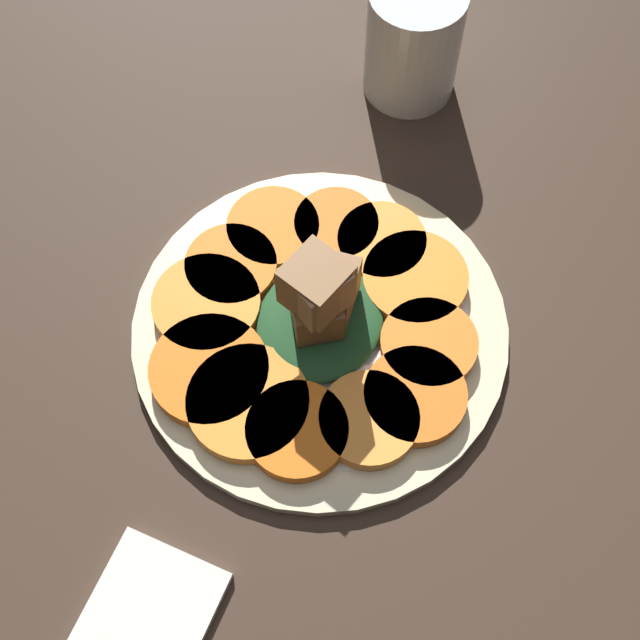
# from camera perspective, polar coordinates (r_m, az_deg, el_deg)

# --- Properties ---
(table_slab) EXTENTS (1.20, 1.20, 0.02)m
(table_slab) POSITION_cam_1_polar(r_m,az_deg,el_deg) (0.70, 0.00, -1.15)
(table_slab) COLOR #38281E
(table_slab) RESTS_ON ground
(plate) EXTENTS (0.29, 0.29, 0.01)m
(plate) POSITION_cam_1_polar(r_m,az_deg,el_deg) (0.68, 0.00, -0.60)
(plate) COLOR beige
(plate) RESTS_ON table_slab
(carrot_slice_0) EXTENTS (0.08, 0.08, 0.01)m
(carrot_slice_0) POSITION_cam_1_polar(r_m,az_deg,el_deg) (0.68, -7.28, 1.01)
(carrot_slice_0) COLOR orange
(carrot_slice_0) RESTS_ON plate
(carrot_slice_1) EXTENTS (0.09, 0.09, 0.01)m
(carrot_slice_1) POSITION_cam_1_polar(r_m,az_deg,el_deg) (0.66, -7.09, -3.24)
(carrot_slice_1) COLOR orange
(carrot_slice_1) RESTS_ON plate
(carrot_slice_2) EXTENTS (0.09, 0.09, 0.01)m
(carrot_slice_2) POSITION_cam_1_polar(r_m,az_deg,el_deg) (0.65, -4.63, -5.31)
(carrot_slice_2) COLOR orange
(carrot_slice_2) RESTS_ON plate
(carrot_slice_3) EXTENTS (0.07, 0.07, 0.01)m
(carrot_slice_3) POSITION_cam_1_polar(r_m,az_deg,el_deg) (0.64, -1.48, -7.11)
(carrot_slice_3) COLOR orange
(carrot_slice_3) RESTS_ON plate
(carrot_slice_4) EXTENTS (0.07, 0.07, 0.01)m
(carrot_slice_4) POSITION_cam_1_polar(r_m,az_deg,el_deg) (0.64, 3.15, -6.38)
(carrot_slice_4) COLOR #F99439
(carrot_slice_4) RESTS_ON plate
(carrot_slice_5) EXTENTS (0.08, 0.08, 0.01)m
(carrot_slice_5) POSITION_cam_1_polar(r_m,az_deg,el_deg) (0.65, 6.10, -4.87)
(carrot_slice_5) COLOR orange
(carrot_slice_5) RESTS_ON plate
(carrot_slice_6) EXTENTS (0.07, 0.07, 0.01)m
(carrot_slice_6) POSITION_cam_1_polar(r_m,az_deg,el_deg) (0.67, 6.97, -1.55)
(carrot_slice_6) COLOR orange
(carrot_slice_6) RESTS_ON plate
(carrot_slice_7) EXTENTS (0.08, 0.08, 0.01)m
(carrot_slice_7) POSITION_cam_1_polar(r_m,az_deg,el_deg) (0.69, 6.10, 2.61)
(carrot_slice_7) COLOR orange
(carrot_slice_7) RESTS_ON plate
(carrot_slice_8) EXTENTS (0.07, 0.07, 0.01)m
(carrot_slice_8) POSITION_cam_1_polar(r_m,az_deg,el_deg) (0.71, 3.96, 4.97)
(carrot_slice_8) COLOR orange
(carrot_slice_8) RESTS_ON plate
(carrot_slice_9) EXTENTS (0.07, 0.07, 0.01)m
(carrot_slice_9) POSITION_cam_1_polar(r_m,az_deg,el_deg) (0.71, 1.04, 6.03)
(carrot_slice_9) COLOR orange
(carrot_slice_9) RESTS_ON plate
(carrot_slice_10) EXTENTS (0.07, 0.07, 0.01)m
(carrot_slice_10) POSITION_cam_1_polar(r_m,az_deg,el_deg) (0.71, -3.02, 5.87)
(carrot_slice_10) COLOR orange
(carrot_slice_10) RESTS_ON plate
(carrot_slice_11) EXTENTS (0.07, 0.07, 0.01)m
(carrot_slice_11) POSITION_cam_1_polar(r_m,az_deg,el_deg) (0.70, -5.70, 3.42)
(carrot_slice_11) COLOR orange
(carrot_slice_11) RESTS_ON plate
(center_pile) EXTENTS (0.10, 0.09, 0.10)m
(center_pile) POSITION_cam_1_polar(r_m,az_deg,el_deg) (0.64, -0.11, 1.06)
(center_pile) COLOR #1E4723
(center_pile) RESTS_ON plate
(fork) EXTENTS (0.18, 0.05, 0.00)m
(fork) POSITION_cam_1_polar(r_m,az_deg,el_deg) (0.67, 4.64, -1.71)
(fork) COLOR silver
(fork) RESTS_ON plate
(water_glass) EXTENTS (0.08, 0.08, 0.10)m
(water_glass) POSITION_cam_1_polar(r_m,az_deg,el_deg) (0.79, 5.97, 17.30)
(water_glass) COLOR silver
(water_glass) RESTS_ON table_slab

